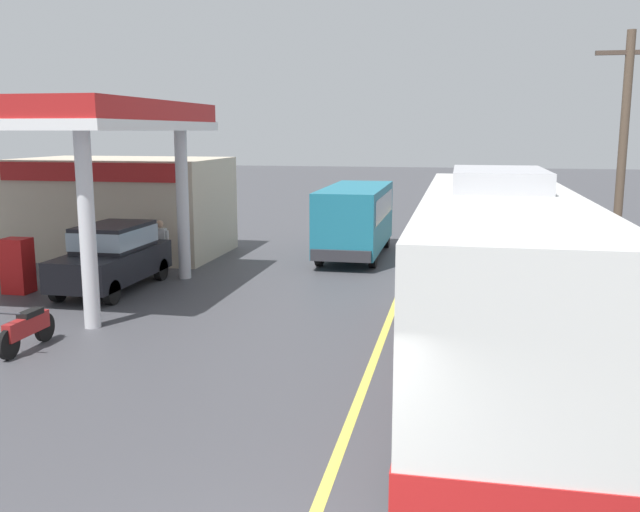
{
  "coord_description": "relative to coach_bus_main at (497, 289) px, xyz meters",
  "views": [
    {
      "loc": [
        1.5,
        -4.94,
        4.36
      ],
      "look_at": [
        -1.5,
        10.0,
        1.6
      ],
      "focal_mm": 38.96,
      "sensor_mm": 36.0,
      "label": 1
    }
  ],
  "objects": [
    {
      "name": "minibus_opposing_lane",
      "position": [
        -4.22,
        12.04,
        -0.25
      ],
      "size": [
        2.04,
        6.13,
        2.44
      ],
      "color": "teal",
      "rests_on": "ground"
    },
    {
      "name": "motorcycle_parked_forecourt",
      "position": [
        -9.12,
        0.22,
        -1.28
      ],
      "size": [
        0.55,
        1.8,
        0.92
      ],
      "color": "black",
      "rests_on": "ground"
    },
    {
      "name": "gas_station_roadside",
      "position": [
        -12.37,
        8.86,
        0.91
      ],
      "size": [
        9.1,
        11.95,
        5.1
      ],
      "color": "#B21E1E",
      "rests_on": "ground"
    },
    {
      "name": "lane_divider_stripe",
      "position": [
        -2.19,
        8.13,
        -1.72
      ],
      "size": [
        0.16,
        50.0,
        0.01
      ],
      "primitive_type": "cube",
      "color": "#D8CC4C",
      "rests_on": "ground"
    },
    {
      "name": "pedestrian_near_pump",
      "position": [
        -9.62,
        7.8,
        -0.79
      ],
      "size": [
        0.55,
        0.22,
        1.66
      ],
      "color": "#33333F",
      "rests_on": "ground"
    },
    {
      "name": "coach_bus_main",
      "position": [
        0.0,
        0.0,
        0.0
      ],
      "size": [
        2.6,
        11.04,
        3.69
      ],
      "color": "white",
      "rests_on": "ground"
    },
    {
      "name": "utility_pole_roadside",
      "position": [
        3.75,
        9.07,
        1.99
      ],
      "size": [
        1.8,
        0.24,
        7.06
      ],
      "color": "brown",
      "rests_on": "ground"
    },
    {
      "name": "car_at_pump",
      "position": [
        -10.01,
        5.54,
        -0.71
      ],
      "size": [
        1.7,
        4.2,
        1.82
      ],
      "color": "black",
      "rests_on": "ground"
    },
    {
      "name": "ground",
      "position": [
        -2.19,
        13.13,
        -1.72
      ],
      "size": [
        120.0,
        120.0,
        0.0
      ],
      "primitive_type": "plane",
      "color": "#424247"
    }
  ]
}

